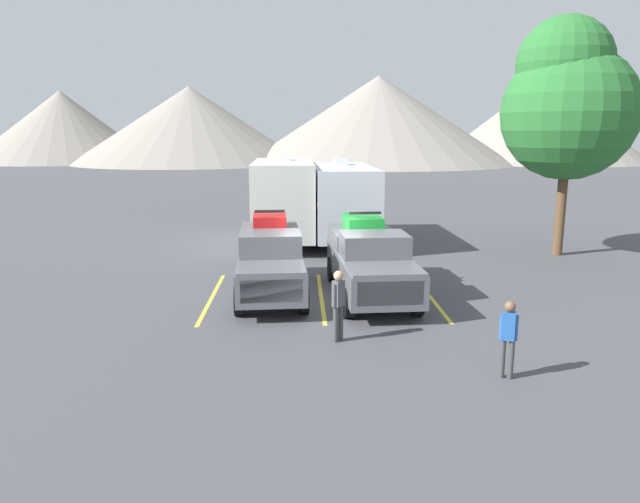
{
  "coord_description": "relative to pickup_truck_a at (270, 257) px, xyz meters",
  "views": [
    {
      "loc": [
        -0.65,
        -17.05,
        4.95
      ],
      "look_at": [
        0.0,
        1.08,
        1.2
      ],
      "focal_mm": 32.62,
      "sensor_mm": 36.0,
      "label": 1
    }
  ],
  "objects": [
    {
      "name": "ground_plane",
      "position": [
        1.55,
        -0.57,
        -1.14
      ],
      "size": [
        240.0,
        240.0,
        0.0
      ],
      "primitive_type": "plane",
      "color": "#47474C"
    },
    {
      "name": "pickup_truck_a",
      "position": [
        0.0,
        0.0,
        0.0
      ],
      "size": [
        2.3,
        5.86,
        2.5
      ],
      "color": "#595B60",
      "rests_on": "ground"
    },
    {
      "name": "pickup_truck_b",
      "position": [
        3.04,
        -0.3,
        -0.01
      ],
      "size": [
        2.41,
        5.96,
        2.47
      ],
      "color": "#595B60",
      "rests_on": "ground"
    },
    {
      "name": "lot_stripe_a",
      "position": [
        -1.78,
        -0.48,
        -1.13
      ],
      "size": [
        0.12,
        5.5,
        0.01
      ],
      "primitive_type": "cube",
      "color": "gold",
      "rests_on": "ground"
    },
    {
      "name": "lot_stripe_b",
      "position": [
        1.55,
        -0.48,
        -1.13
      ],
      "size": [
        0.12,
        5.5,
        0.01
      ],
      "primitive_type": "cube",
      "color": "gold",
      "rests_on": "ground"
    },
    {
      "name": "lot_stripe_c",
      "position": [
        4.89,
        -0.48,
        -1.13
      ],
      "size": [
        0.12,
        5.5,
        0.01
      ],
      "primitive_type": "cube",
      "color": "gold",
      "rests_on": "ground"
    },
    {
      "name": "camper_trailer_a",
      "position": [
        0.2,
        8.19,
        0.95
      ],
      "size": [
        2.71,
        7.95,
        3.97
      ],
      "color": "silver",
      "rests_on": "ground"
    },
    {
      "name": "camper_trailer_b",
      "position": [
        2.85,
        8.33,
        0.84
      ],
      "size": [
        2.75,
        8.4,
        3.74
      ],
      "color": "silver",
      "rests_on": "ground"
    },
    {
      "name": "person_a",
      "position": [
        1.82,
        -4.35,
        -0.14
      ],
      "size": [
        0.32,
        0.32,
        1.74
      ],
      "color": "#3F3F42",
      "rests_on": "ground"
    },
    {
      "name": "person_b",
      "position": [
        5.1,
        -6.62,
        -0.2
      ],
      "size": [
        0.34,
        0.26,
        1.64
      ],
      "color": "#3F3F42",
      "rests_on": "ground"
    },
    {
      "name": "tree_a",
      "position": [
        11.38,
        5.32,
        4.98
      ],
      "size": [
        5.21,
        5.21,
        9.31
      ],
      "color": "brown",
      "rests_on": "ground"
    },
    {
      "name": "mountain_ridge",
      "position": [
        4.91,
        79.18,
        5.31
      ],
      "size": [
        112.11,
        42.79,
        13.59
      ],
      "color": "gray",
      "rests_on": "ground"
    }
  ]
}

